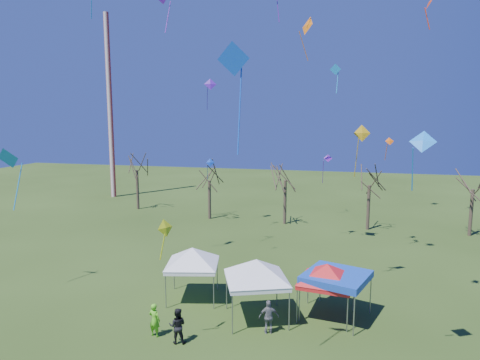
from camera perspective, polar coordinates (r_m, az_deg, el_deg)
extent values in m
plane|color=#294014|center=(22.80, 3.31, -21.06)|extent=(140.00, 140.00, 0.00)
cylinder|color=silver|center=(62.13, -16.95, 9.28)|extent=(0.70, 0.70, 25.00)
cylinder|color=#3D2D21|center=(53.59, -13.50, -1.26)|extent=(0.32, 0.32, 4.78)
cylinder|color=#3D2D21|center=(47.31, -4.08, -2.63)|extent=(0.32, 0.32, 4.28)
cylinder|color=#3D2D21|center=(45.18, 6.02, -2.95)|extent=(0.32, 0.32, 4.64)
cylinder|color=#3D2D21|center=(44.56, 16.74, -3.53)|extent=(0.32, 0.32, 4.49)
cylinder|color=#3D2D21|center=(45.99, 28.44, -3.85)|extent=(0.32, 0.32, 4.47)
cylinder|color=gray|center=(26.34, -9.88, -14.49)|extent=(0.06, 0.06, 2.02)
cylinder|color=gray|center=(28.92, -8.79, -12.32)|extent=(0.06, 0.06, 2.02)
cylinder|color=gray|center=(25.97, -3.53, -14.72)|extent=(0.06, 0.06, 2.02)
cylinder|color=gray|center=(28.58, -3.05, -12.49)|extent=(0.06, 0.06, 2.02)
cube|color=white|center=(27.01, -6.35, -11.24)|extent=(3.62, 3.62, 0.24)
pyramid|color=white|center=(26.65, -6.39, -8.95)|extent=(4.19, 4.19, 1.01)
cylinder|color=gray|center=(23.17, -1.02, -17.53)|extent=(0.06, 0.06, 2.15)
cylinder|color=gray|center=(25.89, -1.80, -14.63)|extent=(0.06, 0.06, 2.15)
cylinder|color=gray|center=(23.66, 6.57, -17.01)|extent=(0.06, 0.06, 2.15)
cylinder|color=gray|center=(26.33, 4.94, -14.25)|extent=(0.06, 0.06, 2.15)
cube|color=white|center=(24.24, 2.19, -13.21)|extent=(4.17, 4.17, 0.26)
pyramid|color=white|center=(23.82, 2.21, -10.52)|extent=(4.25, 4.25, 1.07)
cylinder|color=gray|center=(24.51, 7.60, -16.37)|extent=(0.06, 0.06, 1.93)
cylinder|color=gray|center=(26.92, 9.05, -14.06)|extent=(0.06, 0.06, 1.93)
cylinder|color=gray|center=(24.07, 14.12, -17.04)|extent=(0.06, 0.06, 1.93)
cylinder|color=gray|center=(26.52, 14.93, -14.60)|extent=(0.06, 0.06, 1.93)
cube|color=red|center=(25.05, 11.50, -13.22)|extent=(3.27, 3.27, 0.23)
pyramid|color=red|center=(24.68, 11.57, -10.89)|extent=(4.05, 4.05, 0.96)
cylinder|color=gray|center=(24.69, 7.92, -15.86)|extent=(0.07, 0.07, 2.18)
cylinder|color=gray|center=(27.29, 10.65, -13.50)|extent=(0.07, 0.07, 2.18)
cylinder|color=gray|center=(23.73, 14.95, -17.13)|extent=(0.07, 0.07, 2.18)
cylinder|color=gray|center=(26.42, 17.00, -14.49)|extent=(0.07, 0.07, 2.18)
cube|color=#103CAC|center=(25.02, 12.72, -12.63)|extent=(4.14, 4.14, 0.26)
cube|color=#103CAC|center=(24.95, 12.74, -12.21)|extent=(4.14, 4.14, 0.13)
imported|color=black|center=(22.71, -8.34, -18.67)|extent=(1.00, 0.84, 1.80)
imported|color=slate|center=(23.41, 3.87, -17.75)|extent=(1.13, 0.72, 1.79)
imported|color=#5CD021|center=(23.51, -11.33, -17.81)|extent=(0.72, 0.55, 1.76)
cone|color=#1587E0|center=(26.34, 12.62, 14.21)|extent=(0.68, 0.30, 0.65)
cube|color=#1587E0|center=(26.24, 12.84, 12.52)|extent=(0.10, 0.30, 1.23)
cube|color=#6017A6|center=(34.58, 5.08, 21.70)|extent=(0.34, 0.55, 1.96)
cone|color=purple|center=(39.07, 11.65, 2.88)|extent=(0.80, 0.54, 0.67)
cube|color=purple|center=(39.18, 11.01, 1.07)|extent=(0.11, 0.84, 2.13)
cone|color=orange|center=(34.44, 8.90, 19.69)|extent=(1.33, 1.54, 1.41)
cube|color=orange|center=(34.54, 8.48, 17.24)|extent=(0.73, 0.54, 2.17)
cone|color=#123EBF|center=(44.69, -3.99, 2.35)|extent=(0.94, 0.63, 0.86)
cube|color=#123EBF|center=(44.80, -4.37, 1.04)|extent=(0.27, 0.62, 1.63)
cone|color=yellow|center=(20.66, -9.90, -6.32)|extent=(0.67, 0.90, 0.86)
cube|color=yellow|center=(20.79, -10.30, -8.78)|extent=(0.42, 0.26, 1.35)
cone|color=#167BF1|center=(18.77, 23.21, 4.80)|extent=(1.18, 0.92, 0.89)
cube|color=#167BF1|center=(18.89, 22.01, 1.29)|extent=(0.20, 0.69, 1.85)
cone|color=red|center=(24.36, 23.88, 20.78)|extent=(0.43, 0.73, 0.65)
cube|color=red|center=(24.35, 23.68, 19.11)|extent=(0.33, 0.07, 1.06)
cone|color=blue|center=(16.61, -0.84, 15.87)|extent=(1.31, 0.49, 1.27)
cube|color=blue|center=(16.39, -0.06, 9.13)|extent=(0.08, 0.50, 3.26)
cone|color=gold|center=(28.07, 15.98, 6.03)|extent=(1.12, 0.59, 1.08)
cube|color=gold|center=(28.08, 15.27, 2.90)|extent=(0.21, 0.63, 2.55)
cone|color=#1484DB|center=(30.43, -28.47, 2.64)|extent=(1.50, 0.82, 1.38)
cube|color=#1484DB|center=(30.29, -27.49, -0.76)|extent=(0.05, 1.07, 2.87)
cone|color=#4A17A1|center=(42.52, -3.98, 12.65)|extent=(1.36, 1.02, 1.15)
cube|color=#4A17A1|center=(42.41, -4.39, 10.78)|extent=(0.29, 0.62, 2.17)
cone|color=#E5580C|center=(37.75, 19.32, 4.93)|extent=(0.80, 0.57, 0.65)
cube|color=#E5580C|center=(37.74, 18.91, 3.58)|extent=(0.14, 0.52, 1.44)
cube|color=purple|center=(32.87, -9.59, 20.65)|extent=(0.15, 0.90, 2.35)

